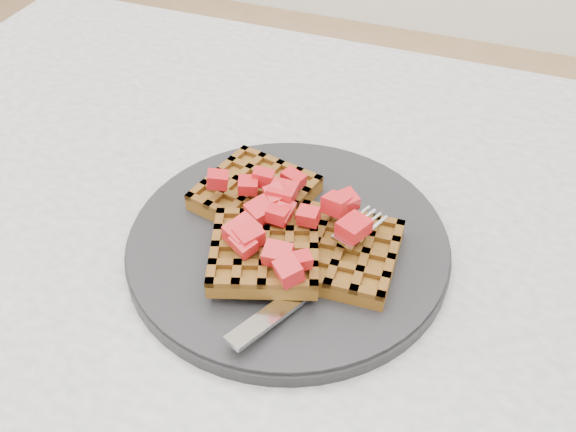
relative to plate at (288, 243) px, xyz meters
The scene contains 5 objects.
table 0.14m from the plate, ahead, with size 1.20×0.80×0.75m.
plate is the anchor object (origin of this frame).
waffles 0.02m from the plate, 87.49° to the right, with size 0.20×0.18×0.03m.
strawberry_pile 0.05m from the plate, 90.00° to the left, with size 0.15×0.15×0.02m, color #A00B13, non-canonical shape.
fork 0.06m from the plate, 43.26° to the right, with size 0.02×0.18×0.02m, color silver, non-canonical shape.
Camera 1 is at (0.07, -0.37, 1.15)m, focal length 40.00 mm.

